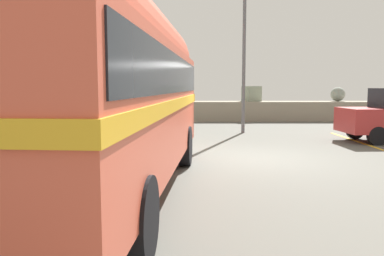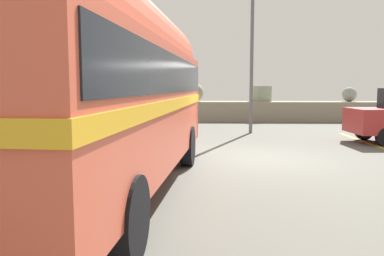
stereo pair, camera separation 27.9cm
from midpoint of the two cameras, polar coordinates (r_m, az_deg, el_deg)
The scene contains 4 objects.
ground at distance 10.41m, azimuth 7.38°, elevation -4.56°, with size 32.00×26.00×0.02m.
breakwater at distance 21.98m, azimuth 3.01°, elevation 2.78°, with size 31.36×1.88×2.38m.
vintage_coach at distance 6.93m, azimuth -13.62°, elevation 6.95°, with size 3.10×8.75×3.70m.
lamp_post at distance 16.28m, azimuth 6.83°, elevation 13.89°, with size 0.98×0.50×7.45m.
Camera 1 is at (-1.49, -10.14, 1.93)m, focal length 36.07 mm.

